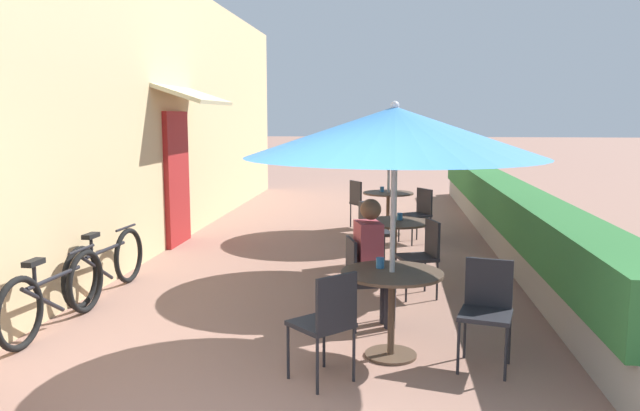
# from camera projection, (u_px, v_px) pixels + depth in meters

# --- Properties ---
(cafe_facade_wall) EXTENTS (0.98, 13.88, 4.20)m
(cafe_facade_wall) POSITION_uv_depth(u_px,v_px,m) (178.00, 112.00, 10.26)
(cafe_facade_wall) COLOR #D6B784
(cafe_facade_wall) RESTS_ON ground_plane
(planter_hedge) EXTENTS (0.60, 12.88, 1.01)m
(planter_hedge) POSITION_uv_depth(u_px,v_px,m) (502.00, 210.00, 9.94)
(planter_hedge) COLOR gray
(planter_hedge) RESTS_ON ground_plane
(patio_table_near) EXTENTS (0.86, 0.86, 0.74)m
(patio_table_near) POSITION_uv_depth(u_px,v_px,m) (392.00, 292.00, 5.22)
(patio_table_near) COLOR brown
(patio_table_near) RESTS_ON ground_plane
(patio_umbrella_near) EXTENTS (2.45, 2.45, 2.15)m
(patio_umbrella_near) POSITION_uv_depth(u_px,v_px,m) (394.00, 132.00, 5.04)
(patio_umbrella_near) COLOR #B7B7BC
(patio_umbrella_near) RESTS_ON ground_plane
(cafe_chair_near_left) EXTENTS (0.57, 0.57, 0.87)m
(cafe_chair_near_left) POSITION_uv_depth(u_px,v_px,m) (327.00, 318.00, 4.69)
(cafe_chair_near_left) COLOR #232328
(cafe_chair_near_left) RESTS_ON ground_plane
(cafe_chair_near_right) EXTENTS (0.49, 0.49, 0.87)m
(cafe_chair_near_right) POSITION_uv_depth(u_px,v_px,m) (487.00, 304.00, 5.03)
(cafe_chair_near_right) COLOR #232328
(cafe_chair_near_right) RESTS_ON ground_plane
(cafe_chair_near_back) EXTENTS (0.49, 0.49, 0.87)m
(cafe_chair_near_back) POSITION_uv_depth(u_px,v_px,m) (362.00, 275.00, 5.97)
(cafe_chair_near_back) COLOR #232328
(cafe_chair_near_back) RESTS_ON ground_plane
(seated_patron_near_back) EXTENTS (0.47, 0.42, 1.25)m
(seated_patron_near_back) POSITION_uv_depth(u_px,v_px,m) (374.00, 257.00, 5.96)
(seated_patron_near_back) COLOR #23232D
(seated_patron_near_back) RESTS_ON ground_plane
(coffee_cup_near) EXTENTS (0.07, 0.07, 0.09)m
(coffee_cup_near) POSITION_uv_depth(u_px,v_px,m) (380.00, 263.00, 5.33)
(coffee_cup_near) COLOR teal
(coffee_cup_near) RESTS_ON patio_table_near
(patio_table_mid) EXTENTS (0.86, 0.86, 0.74)m
(patio_table_mid) POSITION_uv_depth(u_px,v_px,m) (394.00, 235.00, 7.72)
(patio_table_mid) COLOR brown
(patio_table_mid) RESTS_ON ground_plane
(patio_umbrella_mid) EXTENTS (2.45, 2.45, 2.15)m
(patio_umbrella_mid) POSITION_uv_depth(u_px,v_px,m) (396.00, 127.00, 7.53)
(patio_umbrella_mid) COLOR #B7B7BC
(patio_umbrella_mid) RESTS_ON ground_plane
(cafe_chair_mid_left) EXTENTS (0.51, 0.51, 0.87)m
(cafe_chair_mid_left) POSITION_uv_depth(u_px,v_px,m) (371.00, 228.00, 8.46)
(cafe_chair_mid_left) COLOR #232328
(cafe_chair_mid_left) RESTS_ON ground_plane
(cafe_chair_mid_right) EXTENTS (0.51, 0.51, 0.87)m
(cafe_chair_mid_right) POSITION_uv_depth(u_px,v_px,m) (423.00, 252.00, 7.00)
(cafe_chair_mid_right) COLOR #232328
(cafe_chair_mid_right) RESTS_ON ground_plane
(coffee_cup_mid) EXTENTS (0.07, 0.07, 0.09)m
(coffee_cup_mid) POSITION_uv_depth(u_px,v_px,m) (400.00, 217.00, 7.79)
(coffee_cup_mid) COLOR teal
(coffee_cup_mid) RESTS_ON patio_table_mid
(patio_table_far) EXTENTS (0.86, 0.86, 0.74)m
(patio_table_far) POSITION_uv_depth(u_px,v_px,m) (388.00, 203.00, 10.66)
(patio_table_far) COLOR brown
(patio_table_far) RESTS_ON ground_plane
(patio_umbrella_far) EXTENTS (2.45, 2.45, 2.15)m
(patio_umbrella_far) POSITION_uv_depth(u_px,v_px,m) (389.00, 124.00, 10.47)
(patio_umbrella_far) COLOR #B7B7BC
(patio_umbrella_far) RESTS_ON ground_plane
(cafe_chair_far_left) EXTENTS (0.56, 0.56, 0.87)m
(cafe_chair_far_left) POSITION_uv_depth(u_px,v_px,m) (361.00, 200.00, 11.30)
(cafe_chair_far_left) COLOR #232328
(cafe_chair_far_left) RESTS_ON ground_plane
(cafe_chair_far_right) EXTENTS (0.56, 0.56, 0.87)m
(cafe_chair_far_right) POSITION_uv_depth(u_px,v_px,m) (419.00, 211.00, 10.02)
(cafe_chair_far_right) COLOR #232328
(cafe_chair_far_right) RESTS_ON ground_plane
(coffee_cup_far) EXTENTS (0.07, 0.07, 0.09)m
(coffee_cup_far) POSITION_uv_depth(u_px,v_px,m) (382.00, 189.00, 10.70)
(coffee_cup_far) COLOR teal
(coffee_cup_far) RESTS_ON patio_table_far
(bicycle_leaning) EXTENTS (0.16, 1.73, 0.75)m
(bicycle_leaning) POSITION_uv_depth(u_px,v_px,m) (55.00, 295.00, 5.91)
(bicycle_leaning) COLOR black
(bicycle_leaning) RESTS_ON ground_plane
(bicycle_second) EXTENTS (0.17, 1.75, 0.77)m
(bicycle_second) POSITION_uv_depth(u_px,v_px,m) (106.00, 264.00, 7.08)
(bicycle_second) COLOR black
(bicycle_second) RESTS_ON ground_plane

